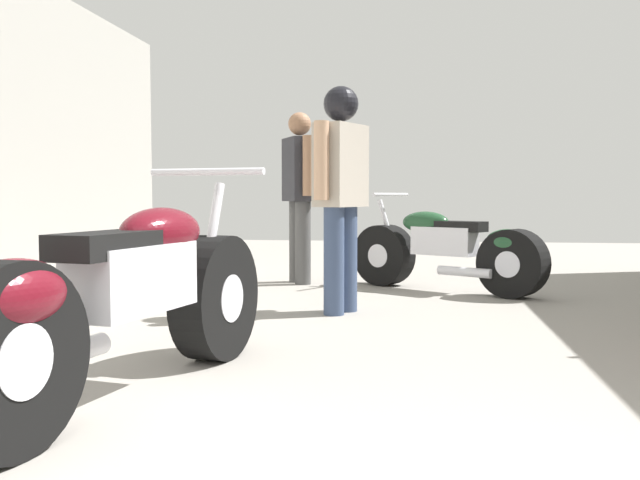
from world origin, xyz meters
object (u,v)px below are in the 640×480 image
(motorcycle_maroon_cruiser, at_px, (126,300))
(mechanic_with_helmet, at_px, (341,178))
(mechanic_in_blue, at_px, (300,187))
(motorcycle_black_naked, at_px, (448,251))

(motorcycle_maroon_cruiser, bearing_deg, mechanic_with_helmet, 74.22)
(mechanic_in_blue, height_order, mechanic_with_helmet, mechanic_in_blue)
(motorcycle_black_naked, distance_m, mechanic_with_helmet, 1.66)
(mechanic_in_blue, relative_size, mechanic_with_helmet, 1.01)
(motorcycle_black_naked, xyz_separation_m, mechanic_with_helmet, (-0.83, -1.29, 0.63))
(mechanic_in_blue, xyz_separation_m, mechanic_with_helmet, (0.59, -1.71, 0.04))
(motorcycle_maroon_cruiser, distance_m, motorcycle_black_naked, 3.91)
(motorcycle_maroon_cruiser, relative_size, mechanic_in_blue, 1.28)
(mechanic_with_helmet, bearing_deg, mechanic_in_blue, 108.91)
(motorcycle_maroon_cruiser, xyz_separation_m, mechanic_with_helmet, (0.66, 2.32, 0.57))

